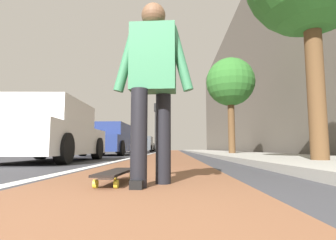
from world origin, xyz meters
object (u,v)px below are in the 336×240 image
object	(u,v)px
skateboard	(116,173)
pedestrian_distant	(142,138)
skater_person	(153,79)
parked_car_mid	(110,140)
parked_car_near	(50,133)
parked_car_far	(132,143)
traffic_light	(155,119)
street_tree_mid	(230,83)
parked_car_end	(144,144)

from	to	relation	value
skateboard	pedestrian_distant	size ratio (longest dim) A/B	0.50
skater_person	pedestrian_distant	size ratio (longest dim) A/B	0.97
parked_car_mid	skateboard	bearing A→B (deg)	-166.20
parked_car_near	parked_car_far	bearing A→B (deg)	0.16
skateboard	parked_car_mid	world-z (taller)	parked_car_mid
parked_car_far	traffic_light	distance (m)	6.77
skateboard	pedestrian_distant	xyz separation A→B (m)	(14.43, 1.51, 0.87)
skater_person	parked_car_near	world-z (taller)	skater_person
skater_person	street_tree_mid	world-z (taller)	street_tree_mid
skater_person	parked_car_far	bearing A→B (deg)	9.58
parked_car_mid	street_tree_mid	distance (m)	6.25
parked_car_near	street_tree_mid	xyz separation A→B (m)	(5.46, -5.67, 2.61)
parked_car_near	parked_car_mid	world-z (taller)	parked_car_mid
parked_car_end	pedestrian_distant	size ratio (longest dim) A/B	2.63
skater_person	parked_car_near	distance (m)	5.18
parked_car_mid	traffic_light	bearing A→B (deg)	-5.30
parked_car_near	parked_car_mid	distance (m)	6.20
parked_car_near	parked_car_end	xyz separation A→B (m)	(19.85, -0.07, 0.02)
parked_car_near	parked_car_mid	xyz separation A→B (m)	(6.20, -0.03, 0.01)
skateboard	parked_car_near	xyz separation A→B (m)	(4.13, 2.56, 0.62)
parked_car_far	parked_car_near	bearing A→B (deg)	-179.84
parked_car_mid	street_tree_mid	world-z (taller)	street_tree_mid
skateboard	parked_car_mid	bearing A→B (deg)	13.80
parked_car_near	street_tree_mid	bearing A→B (deg)	-46.04
parked_car_mid	parked_car_far	distance (m)	6.97
street_tree_mid	pedestrian_distant	distance (m)	7.08
skater_person	pedestrian_distant	world-z (taller)	pedestrian_distant
parked_car_end	traffic_light	size ratio (longest dim) A/B	0.94
traffic_light	pedestrian_distant	world-z (taller)	traffic_light
traffic_light	street_tree_mid	distance (m)	14.54
parked_car_end	street_tree_mid	size ratio (longest dim) A/B	1.00
skateboard	street_tree_mid	distance (m)	10.59
street_tree_mid	parked_car_near	bearing A→B (deg)	133.96
parked_car_near	street_tree_mid	distance (m)	8.29
parked_car_near	parked_car_end	world-z (taller)	parked_car_end
parked_car_far	skateboard	bearing A→B (deg)	-171.45
parked_car_far	parked_car_end	size ratio (longest dim) A/B	1.01
parked_car_near	parked_car_mid	size ratio (longest dim) A/B	0.95
skateboard	street_tree_mid	xyz separation A→B (m)	(9.60, -3.10, 3.22)
parked_car_end	street_tree_mid	bearing A→B (deg)	-158.72
parked_car_mid	parked_car_end	size ratio (longest dim) A/B	1.01
parked_car_end	pedestrian_distant	world-z (taller)	pedestrian_distant
parked_car_far	skater_person	bearing A→B (deg)	-170.42
pedestrian_distant	skateboard	bearing A→B (deg)	-174.01
parked_car_mid	parked_car_far	xyz separation A→B (m)	(6.97, 0.06, -0.02)
skater_person	street_tree_mid	size ratio (longest dim) A/B	0.37
skater_person	skateboard	bearing A→B (deg)	66.69
parked_car_mid	street_tree_mid	size ratio (longest dim) A/B	1.01
parked_car_near	street_tree_mid	size ratio (longest dim) A/B	0.95
skater_person	parked_car_near	size ratio (longest dim) A/B	0.39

